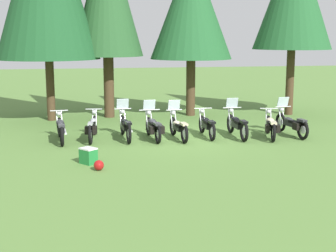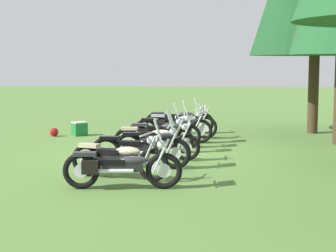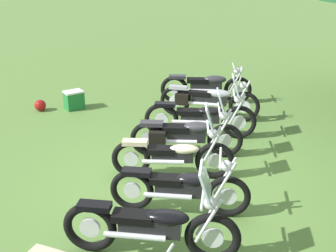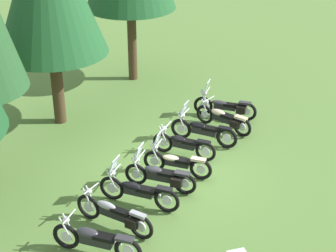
# 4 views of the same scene
# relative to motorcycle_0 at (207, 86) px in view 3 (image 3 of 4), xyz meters

# --- Properties ---
(ground_plane) EXTENTS (80.00, 80.00, 0.00)m
(ground_plane) POSITION_rel_motorcycle_0_xyz_m (4.27, -0.22, -0.47)
(ground_plane) COLOR #547A38
(motorcycle_0) EXTENTS (0.64, 2.39, 1.02)m
(motorcycle_0) POSITION_rel_motorcycle_0_xyz_m (0.00, 0.00, 0.00)
(motorcycle_0) COLOR black
(motorcycle_0) RESTS_ON ground_plane
(motorcycle_1) EXTENTS (0.69, 2.39, 1.02)m
(motorcycle_1) POSITION_rel_motorcycle_0_xyz_m (1.12, 0.06, -0.01)
(motorcycle_1) COLOR black
(motorcycle_1) RESTS_ON ground_plane
(motorcycle_2) EXTENTS (0.63, 2.40, 1.38)m
(motorcycle_2) POSITION_rel_motorcycle_0_xyz_m (2.29, -0.00, 0.01)
(motorcycle_2) COLOR black
(motorcycle_2) RESTS_ON ground_plane
(motorcycle_3) EXTENTS (0.78, 2.20, 1.36)m
(motorcycle_3) POSITION_rel_motorcycle_0_xyz_m (3.26, -0.26, 0.00)
(motorcycle_3) COLOR black
(motorcycle_3) RESTS_ON ground_plane
(motorcycle_4) EXTENTS (0.60, 2.17, 1.36)m
(motorcycle_4) POSITION_rel_motorcycle_0_xyz_m (4.16, -0.37, -0.02)
(motorcycle_4) COLOR black
(motorcycle_4) RESTS_ON ground_plane
(motorcycle_5) EXTENTS (0.69, 2.15, 1.00)m
(motorcycle_5) POSITION_rel_motorcycle_0_xyz_m (5.28, -0.15, -0.03)
(motorcycle_5) COLOR black
(motorcycle_5) RESTS_ON ground_plane
(motorcycle_6) EXTENTS (0.71, 2.36, 1.38)m
(motorcycle_6) POSITION_rel_motorcycle_0_xyz_m (6.35, -0.40, 0.00)
(motorcycle_6) COLOR black
(motorcycle_6) RESTS_ON ground_plane
(picnic_cooler) EXTENTS (0.56, 0.57, 0.47)m
(picnic_cooler) POSITION_rel_motorcycle_0_xyz_m (0.89, -3.31, -0.23)
(picnic_cooler) COLOR #1E7233
(picnic_cooler) RESTS_ON ground_plane
(dropped_helmet) EXTENTS (0.29, 0.29, 0.29)m
(dropped_helmet) POSITION_rel_motorcycle_0_xyz_m (1.15, -4.11, -0.32)
(dropped_helmet) COLOR maroon
(dropped_helmet) RESTS_ON ground_plane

